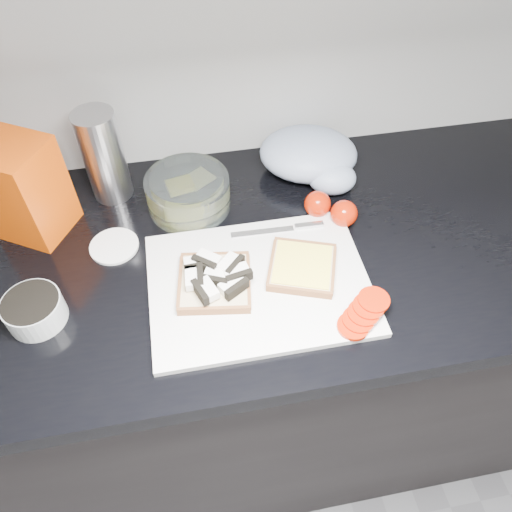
{
  "coord_description": "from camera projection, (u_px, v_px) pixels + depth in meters",
  "views": [
    {
      "loc": [
        -0.07,
        0.55,
        1.64
      ],
      "look_at": [
        0.04,
        1.13,
        0.95
      ],
      "focal_mm": 35.0,
      "sensor_mm": 36.0,
      "label": 1
    }
  ],
  "objects": [
    {
      "name": "base_cabinet",
      "position": [
        236.0,
        363.0,
        1.34
      ],
      "size": [
        3.5,
        0.6,
        0.86
      ],
      "primitive_type": "cube",
      "color": "black",
      "rests_on": "ground"
    },
    {
      "name": "countertop",
      "position": [
        229.0,
        254.0,
        1.0
      ],
      "size": [
        3.5,
        0.64,
        0.04
      ],
      "primitive_type": "cube",
      "color": "black",
      "rests_on": "base_cabinet"
    },
    {
      "name": "cutting_board",
      "position": [
        259.0,
        284.0,
        0.92
      ],
      "size": [
        0.4,
        0.3,
        0.01
      ],
      "primitive_type": "cube",
      "color": "silver",
      "rests_on": "countertop"
    },
    {
      "name": "bread_left",
      "position": [
        215.0,
        280.0,
        0.9
      ],
      "size": [
        0.15,
        0.15,
        0.04
      ],
      "rotation": [
        0.0,
        0.0,
        -0.15
      ],
      "color": "#C5B98B",
      "rests_on": "cutting_board"
    },
    {
      "name": "bread_right",
      "position": [
        302.0,
        267.0,
        0.92
      ],
      "size": [
        0.16,
        0.16,
        0.02
      ],
      "rotation": [
        0.0,
        0.0,
        -0.34
      ],
      "color": "#C5B98B",
      "rests_on": "cutting_board"
    },
    {
      "name": "tomato_slices",
      "position": [
        363.0,
        313.0,
        0.85
      ],
      "size": [
        0.11,
        0.1,
        0.02
      ],
      "rotation": [
        0.0,
        0.0,
        0.19
      ],
      "color": "#AB1A03",
      "rests_on": "cutting_board"
    },
    {
      "name": "knife",
      "position": [
        289.0,
        228.0,
        0.99
      ],
      "size": [
        0.19,
        0.02,
        0.01
      ],
      "rotation": [
        0.0,
        0.0,
        -0.03
      ],
      "color": "silver",
      "rests_on": "cutting_board"
    },
    {
      "name": "seed_tub",
      "position": [
        34.0,
        309.0,
        0.85
      ],
      "size": [
        0.1,
        0.1,
        0.05
      ],
      "color": "#AEB4B3",
      "rests_on": "countertop"
    },
    {
      "name": "tub_lid",
      "position": [
        114.0,
        246.0,
        0.98
      ],
      "size": [
        0.11,
        0.11,
        0.01
      ],
      "primitive_type": "cylinder",
      "rotation": [
        0.0,
        0.0,
        0.11
      ],
      "color": "white",
      "rests_on": "countertop"
    },
    {
      "name": "glass_bowl",
      "position": [
        188.0,
        193.0,
        1.03
      ],
      "size": [
        0.17,
        0.17,
        0.07
      ],
      "rotation": [
        0.0,
        0.0,
        0.22
      ],
      "color": "silver",
      "rests_on": "countertop"
    },
    {
      "name": "bread_bag",
      "position": [
        24.0,
        189.0,
        0.94
      ],
      "size": [
        0.17,
        0.17,
        0.2
      ],
      "primitive_type": "cube",
      "rotation": [
        0.0,
        0.0,
        -0.53
      ],
      "color": "red",
      "rests_on": "countertop"
    },
    {
      "name": "steel_canister",
      "position": [
        104.0,
        156.0,
        1.01
      ],
      "size": [
        0.08,
        0.08,
        0.2
      ],
      "primitive_type": "cylinder",
      "color": "#BBBCC0",
      "rests_on": "countertop"
    },
    {
      "name": "grocery_bag",
      "position": [
        312.0,
        157.0,
        1.09
      ],
      "size": [
        0.25,
        0.24,
        0.09
      ],
      "rotation": [
        0.0,
        0.0,
        -0.26
      ],
      "color": "#97A6BA",
      "rests_on": "countertop"
    },
    {
      "name": "whole_tomatoes",
      "position": [
        331.0,
        209.0,
        1.01
      ],
      "size": [
        0.1,
        0.09,
        0.06
      ],
      "rotation": [
        0.0,
        0.0,
        -0.36
      ],
      "color": "#AB1A03",
      "rests_on": "countertop"
    }
  ]
}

